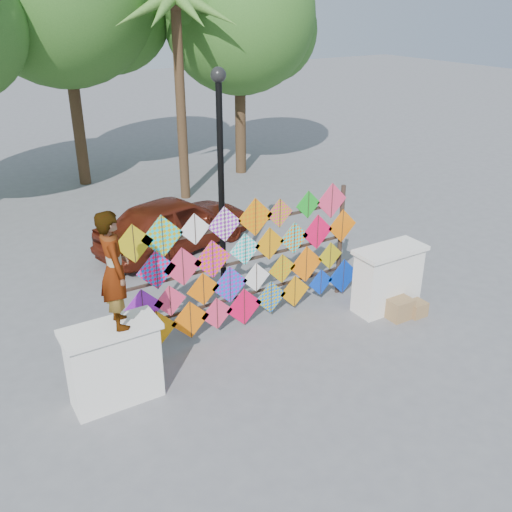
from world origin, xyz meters
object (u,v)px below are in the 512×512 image
sedan (174,223)px  vendor_woman (114,270)px  kite_rack (245,265)px  lamppost (221,165)px

sedan → vendor_woman: bearing=132.7°
kite_rack → vendor_woman: vendor_woman is taller
kite_rack → lamppost: bearing=79.6°
kite_rack → vendor_woman: bearing=-160.5°
vendor_woman → lamppost: size_ratio=0.39×
vendor_woman → sedan: (2.89, 4.77, -1.48)m
vendor_woman → lamppost: lamppost is taller
vendor_woman → lamppost: 3.63m
lamppost → vendor_woman: bearing=-142.2°
sedan → lamppost: size_ratio=0.87×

